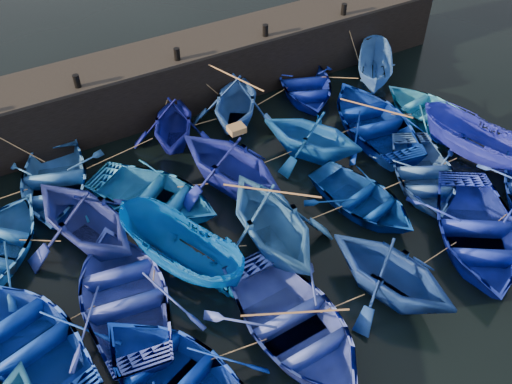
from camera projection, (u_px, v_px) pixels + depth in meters
ground at (304, 268)px, 18.24m from camera, size 120.00×120.00×0.00m
quay_wall at (172, 79)px, 24.05m from camera, size 26.00×2.50×2.50m
quay_top at (169, 51)px, 23.15m from camera, size 26.00×2.50×0.12m
bollard_1 at (77, 81)px, 20.95m from camera, size 0.24×0.24×0.50m
bollard_2 at (177, 54)px, 22.36m from camera, size 0.24×0.24×0.50m
bollard_3 at (265, 30)px, 23.77m from camera, size 0.24×0.24×0.50m
bollard_4 at (344, 9)px, 25.18m from camera, size 0.24×0.24×0.50m
boat_1 at (53, 181)px, 20.45m from camera, size 4.88×5.84×1.04m
boat_2 at (173, 123)px, 22.24m from camera, size 4.57×4.80×1.97m
boat_3 at (236, 101)px, 23.09m from camera, size 5.35×5.50×2.20m
boat_4 at (305, 83)px, 25.17m from camera, size 4.86×5.67×0.99m
boat_5 at (375, 68)px, 25.51m from camera, size 3.73×4.17×1.58m
boat_7 at (84, 217)px, 18.18m from camera, size 5.42×5.80×2.46m
boat_8 at (154, 196)px, 19.90m from camera, size 5.80×6.13×1.03m
boat_9 at (230, 162)px, 20.18m from camera, size 5.34×5.71×2.43m
boat_10 at (312, 134)px, 21.60m from camera, size 5.12×5.28×2.12m
boat_11 at (374, 120)px, 23.04m from camera, size 4.74×6.05×1.14m
boat_12 at (428, 110)px, 23.76m from camera, size 3.74×4.77×0.90m
boat_13 at (26, 339)px, 15.71m from camera, size 5.20×6.23×1.11m
boat_14 at (125, 293)px, 16.82m from camera, size 4.62×5.96×1.14m
boat_15 at (180, 251)px, 17.55m from camera, size 3.64×5.01×1.82m
boat_16 at (271, 220)px, 18.03m from camera, size 4.29×4.93×2.51m
boat_17 at (363, 200)px, 19.88m from camera, size 3.92×4.83×0.88m
boat_18 at (423, 174)px, 20.81m from camera, size 5.06×5.65×0.97m
boat_19 at (477, 144)px, 21.42m from camera, size 3.33×4.96×1.79m
boat_21 at (175, 376)px, 14.92m from camera, size 5.42×6.21×1.07m
boat_22 at (294, 325)px, 16.01m from camera, size 4.26×5.75×1.15m
boat_23 at (392, 271)px, 16.75m from camera, size 4.79×5.16×2.22m
boat_24 at (477, 231)px, 18.59m from camera, size 6.41×6.91×1.17m
wooden_crate at (237, 129)px, 19.37m from camera, size 0.56×0.45×0.23m
mooring_ropes at (216, 162)px, 20.67m from camera, size 18.23×11.76×2.10m
loose_oars at (296, 159)px, 19.42m from camera, size 10.18×11.96×1.43m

